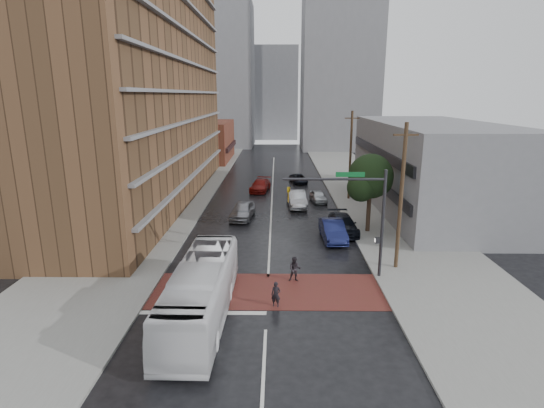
{
  "coord_description": "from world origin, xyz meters",
  "views": [
    {
      "loc": [
        0.55,
        -23.39,
        11.68
      ],
      "look_at": [
        0.19,
        8.29,
        3.5
      ],
      "focal_mm": 28.0,
      "sensor_mm": 36.0,
      "label": 1
    }
  ],
  "objects_px": {
    "suv_travel": "(299,179)",
    "car_parked_mid": "(343,224)",
    "transit_bus": "(201,291)",
    "pedestrian_b": "(295,269)",
    "car_travel_c": "(260,185)",
    "car_parked_near": "(333,230)",
    "car_parked_far": "(318,196)",
    "car_travel_b": "(297,199)",
    "car_travel_a": "(243,210)",
    "pedestrian_a": "(276,294)"
  },
  "relations": [
    {
      "from": "pedestrian_a",
      "to": "suv_travel",
      "type": "relative_size",
      "value": 0.35
    },
    {
      "from": "pedestrian_a",
      "to": "car_parked_near",
      "type": "bearing_deg",
      "value": 80.95
    },
    {
      "from": "pedestrian_a",
      "to": "car_travel_a",
      "type": "distance_m",
      "value": 17.93
    },
    {
      "from": "car_travel_b",
      "to": "car_parked_far",
      "type": "bearing_deg",
      "value": 37.38
    },
    {
      "from": "suv_travel",
      "to": "transit_bus",
      "type": "bearing_deg",
      "value": -110.6
    },
    {
      "from": "car_parked_near",
      "to": "suv_travel",
      "type": "bearing_deg",
      "value": 91.37
    },
    {
      "from": "pedestrian_b",
      "to": "car_travel_c",
      "type": "bearing_deg",
      "value": 100.03
    },
    {
      "from": "pedestrian_b",
      "to": "car_parked_mid",
      "type": "relative_size",
      "value": 0.31
    },
    {
      "from": "car_parked_far",
      "to": "suv_travel",
      "type": "bearing_deg",
      "value": 91.37
    },
    {
      "from": "car_travel_c",
      "to": "car_parked_far",
      "type": "distance_m",
      "value": 8.65
    },
    {
      "from": "pedestrian_b",
      "to": "car_parked_near",
      "type": "height_order",
      "value": "car_parked_near"
    },
    {
      "from": "transit_bus",
      "to": "suv_travel",
      "type": "bearing_deg",
      "value": 80.1
    },
    {
      "from": "pedestrian_a",
      "to": "car_travel_c",
      "type": "xyz_separation_m",
      "value": [
        -2.02,
        29.83,
        -0.01
      ]
    },
    {
      "from": "pedestrian_b",
      "to": "car_travel_a",
      "type": "distance_m",
      "value": 14.91
    },
    {
      "from": "car_travel_a",
      "to": "car_travel_b",
      "type": "xyz_separation_m",
      "value": [
        5.47,
        4.57,
        0.02
      ]
    },
    {
      "from": "transit_bus",
      "to": "car_travel_c",
      "type": "xyz_separation_m",
      "value": [
        1.94,
        31.17,
        -0.85
      ]
    },
    {
      "from": "car_travel_b",
      "to": "suv_travel",
      "type": "height_order",
      "value": "car_travel_b"
    },
    {
      "from": "suv_travel",
      "to": "pedestrian_b",
      "type": "bearing_deg",
      "value": -103.0
    },
    {
      "from": "car_parked_far",
      "to": "car_parked_mid",
      "type": "bearing_deg",
      "value": -91.77
    },
    {
      "from": "car_travel_a",
      "to": "car_parked_near",
      "type": "relative_size",
      "value": 0.98
    },
    {
      "from": "car_travel_a",
      "to": "car_travel_c",
      "type": "relative_size",
      "value": 0.97
    },
    {
      "from": "suv_travel",
      "to": "car_parked_far",
      "type": "height_order",
      "value": "car_parked_far"
    },
    {
      "from": "suv_travel",
      "to": "car_parked_mid",
      "type": "bearing_deg",
      "value": -92.44
    },
    {
      "from": "car_travel_b",
      "to": "pedestrian_a",
      "type": "bearing_deg",
      "value": -99.27
    },
    {
      "from": "car_travel_c",
      "to": "car_parked_near",
      "type": "height_order",
      "value": "car_parked_near"
    },
    {
      "from": "pedestrian_b",
      "to": "car_travel_a",
      "type": "relative_size",
      "value": 0.34
    },
    {
      "from": "pedestrian_b",
      "to": "car_travel_a",
      "type": "xyz_separation_m",
      "value": [
        -4.49,
        14.22,
        0.01
      ]
    },
    {
      "from": "car_travel_a",
      "to": "car_parked_far",
      "type": "relative_size",
      "value": 1.3
    },
    {
      "from": "pedestrian_a",
      "to": "car_parked_far",
      "type": "xyz_separation_m",
      "value": [
        4.68,
        24.36,
        -0.1
      ]
    },
    {
      "from": "transit_bus",
      "to": "car_travel_a",
      "type": "distance_m",
      "value": 19.0
    },
    {
      "from": "pedestrian_b",
      "to": "car_travel_b",
      "type": "distance_m",
      "value": 18.81
    },
    {
      "from": "suv_travel",
      "to": "car_parked_near",
      "type": "xyz_separation_m",
      "value": [
        1.67,
        -23.52,
        0.24
      ]
    },
    {
      "from": "transit_bus",
      "to": "car_parked_far",
      "type": "distance_m",
      "value": 27.13
    },
    {
      "from": "pedestrian_a",
      "to": "car_parked_near",
      "type": "xyz_separation_m",
      "value": [
        4.68,
        11.5,
        0.08
      ]
    },
    {
      "from": "transit_bus",
      "to": "pedestrian_b",
      "type": "relative_size",
      "value": 6.87
    },
    {
      "from": "transit_bus",
      "to": "car_parked_near",
      "type": "distance_m",
      "value": 15.5
    },
    {
      "from": "pedestrian_a",
      "to": "car_parked_mid",
      "type": "relative_size",
      "value": 0.28
    },
    {
      "from": "car_travel_a",
      "to": "car_parked_near",
      "type": "height_order",
      "value": "car_travel_a"
    },
    {
      "from": "pedestrian_b",
      "to": "car_parked_mid",
      "type": "bearing_deg",
      "value": 68.53
    },
    {
      "from": "car_travel_c",
      "to": "car_parked_mid",
      "type": "bearing_deg",
      "value": -55.31
    },
    {
      "from": "suv_travel",
      "to": "car_parked_mid",
      "type": "relative_size",
      "value": 0.8
    },
    {
      "from": "car_travel_b",
      "to": "car_travel_a",
      "type": "bearing_deg",
      "value": -143.77
    },
    {
      "from": "car_parked_far",
      "to": "car_travel_b",
      "type": "bearing_deg",
      "value": -146.49
    },
    {
      "from": "transit_bus",
      "to": "pedestrian_b",
      "type": "xyz_separation_m",
      "value": [
        5.17,
        4.75,
        -0.75
      ]
    },
    {
      "from": "transit_bus",
      "to": "car_travel_c",
      "type": "relative_size",
      "value": 2.25
    },
    {
      "from": "pedestrian_b",
      "to": "car_parked_near",
      "type": "relative_size",
      "value": 0.33
    },
    {
      "from": "pedestrian_a",
      "to": "car_travel_c",
      "type": "height_order",
      "value": "pedestrian_a"
    },
    {
      "from": "suv_travel",
      "to": "car_parked_far",
      "type": "xyz_separation_m",
      "value": [
        1.67,
        -10.66,
        0.06
      ]
    },
    {
      "from": "pedestrian_b",
      "to": "car_parked_near",
      "type": "xyz_separation_m",
      "value": [
        3.47,
        8.09,
        0.0
      ]
    },
    {
      "from": "pedestrian_a",
      "to": "car_travel_b",
      "type": "distance_m",
      "value": 22.3
    }
  ]
}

